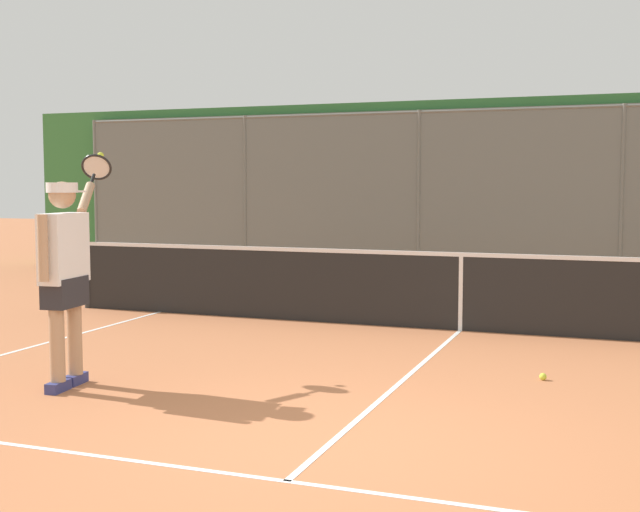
% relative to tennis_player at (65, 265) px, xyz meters
% --- Properties ---
extents(ground_plane, '(60.00, 60.00, 0.00)m').
position_rel_tennis_player_xyz_m(ground_plane, '(-2.71, 0.74, -1.08)').
color(ground_plane, '#B76B42').
extents(court_line_markings, '(8.52, 10.10, 0.01)m').
position_rel_tennis_player_xyz_m(court_line_markings, '(-2.71, 1.81, -1.08)').
color(court_line_markings, white).
rests_on(court_line_markings, ground).
extents(fence_backdrop, '(20.78, 1.37, 3.35)m').
position_rel_tennis_player_xyz_m(fence_backdrop, '(-2.71, -9.80, 0.58)').
color(fence_backdrop, slate).
rests_on(fence_backdrop, ground).
extents(tennis_net, '(10.95, 0.09, 1.07)m').
position_rel_tennis_player_xyz_m(tennis_net, '(-2.71, -4.05, -0.59)').
color(tennis_net, '#2D2D2D').
rests_on(tennis_net, ground).
extents(tennis_player, '(0.59, 1.44, 2.11)m').
position_rel_tennis_player_xyz_m(tennis_player, '(0.00, 0.00, 0.00)').
color(tennis_player, navy).
rests_on(tennis_player, ground).
extents(tennis_ball_near_net, '(0.07, 0.07, 0.07)m').
position_rel_tennis_player_xyz_m(tennis_ball_near_net, '(-3.91, -1.73, -1.05)').
color(tennis_ball_near_net, '#C1D138').
rests_on(tennis_ball_near_net, ground).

